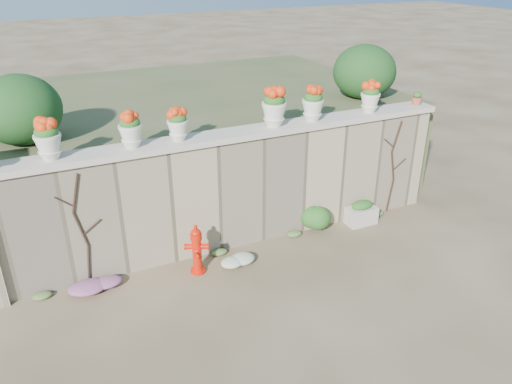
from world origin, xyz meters
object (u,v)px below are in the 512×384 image
planter_box (361,213)px  terracotta_pot (417,99)px  fire_hydrant (197,249)px  urn_pot_0 (48,140)px

planter_box → terracotta_pot: terracotta_pot is taller
fire_hydrant → terracotta_pot: bearing=31.4°
urn_pot_0 → planter_box: bearing=-4.5°
fire_hydrant → planter_box: fire_hydrant is taller
terracotta_pot → planter_box: bearing=-163.4°
terracotta_pot → urn_pot_0: bearing=180.0°
urn_pot_0 → terracotta_pot: 6.71m
planter_box → terracotta_pot: bearing=17.0°
fire_hydrant → planter_box: size_ratio=1.51×
fire_hydrant → planter_box: 3.44m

